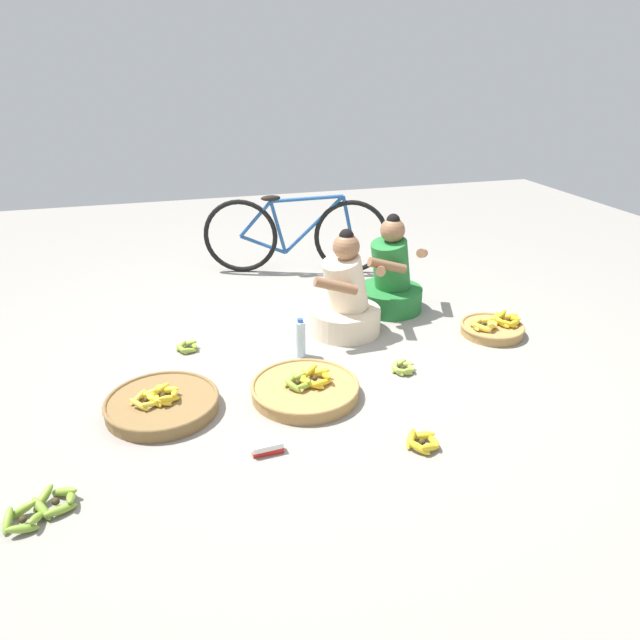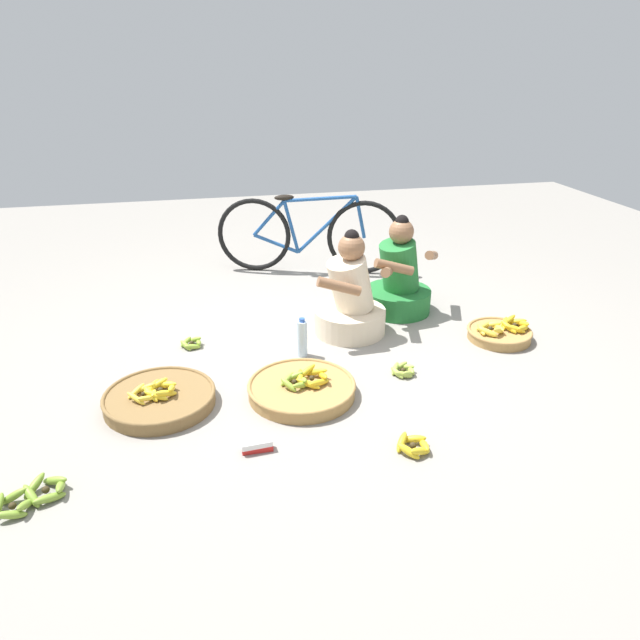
# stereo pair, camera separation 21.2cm
# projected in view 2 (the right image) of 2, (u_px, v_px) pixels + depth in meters

# --- Properties ---
(ground_plane) EXTENTS (10.00, 10.00, 0.00)m
(ground_plane) POSITION_uv_depth(u_px,v_px,m) (314.00, 355.00, 3.99)
(ground_plane) COLOR gray
(vendor_woman_front) EXTENTS (0.65, 0.52, 0.78)m
(vendor_woman_front) POSITION_uv_depth(u_px,v_px,m) (351.00, 301.00, 4.22)
(vendor_woman_front) COLOR beige
(vendor_woman_front) RESTS_ON ground
(vendor_woman_behind) EXTENTS (0.64, 0.52, 0.78)m
(vendor_woman_behind) POSITION_uv_depth(u_px,v_px,m) (399.00, 282.00, 4.58)
(vendor_woman_behind) COLOR #237233
(vendor_woman_behind) RESTS_ON ground
(bicycle_leaning) EXTENTS (1.64, 0.55, 0.73)m
(bicycle_leaning) POSITION_uv_depth(u_px,v_px,m) (308.00, 235.00, 5.38)
(bicycle_leaning) COLOR black
(bicycle_leaning) RESTS_ON ground
(banana_basket_back_left) EXTENTS (0.65, 0.65, 0.15)m
(banana_basket_back_left) POSITION_uv_depth(u_px,v_px,m) (159.00, 398.00, 3.40)
(banana_basket_back_left) COLOR brown
(banana_basket_back_left) RESTS_ON ground
(banana_basket_near_vendor) EXTENTS (0.65, 0.65, 0.16)m
(banana_basket_near_vendor) POSITION_uv_depth(u_px,v_px,m) (302.00, 388.00, 3.50)
(banana_basket_near_vendor) COLOR #A87F47
(banana_basket_near_vendor) RESTS_ON ground
(banana_basket_near_bicycle) EXTENTS (0.46, 0.46, 0.15)m
(banana_basket_near_bicycle) POSITION_uv_depth(u_px,v_px,m) (500.00, 333.00, 4.20)
(banana_basket_near_bicycle) COLOR #A87F47
(banana_basket_near_bicycle) RESTS_ON ground
(loose_bananas_front_center) EXTENTS (0.17, 0.17, 0.08)m
(loose_bananas_front_center) POSITION_uv_depth(u_px,v_px,m) (192.00, 343.00, 4.09)
(loose_bananas_front_center) COLOR #8CAD38
(loose_bananas_front_center) RESTS_ON ground
(loose_bananas_mid_left) EXTENTS (0.20, 0.21, 0.08)m
(loose_bananas_mid_left) POSITION_uv_depth(u_px,v_px,m) (414.00, 446.00, 3.02)
(loose_bananas_mid_left) COLOR gold
(loose_bananas_mid_left) RESTS_ON ground
(loose_bananas_mid_right) EXTENTS (0.18, 0.18, 0.07)m
(loose_bananas_mid_right) POSITION_uv_depth(u_px,v_px,m) (403.00, 370.00, 3.74)
(loose_bananas_mid_right) COLOR #9EB747
(loose_bananas_mid_right) RESTS_ON ground
(loose_bananas_back_right) EXTENTS (0.31, 0.28, 0.09)m
(loose_bananas_back_right) POSITION_uv_depth(u_px,v_px,m) (33.00, 496.00, 2.67)
(loose_bananas_back_right) COLOR olive
(loose_bananas_back_right) RESTS_ON ground
(water_bottle) EXTENTS (0.07, 0.07, 0.28)m
(water_bottle) POSITION_uv_depth(u_px,v_px,m) (302.00, 338.00, 3.93)
(water_bottle) COLOR silver
(water_bottle) RESTS_ON ground
(packet_carton_stack) EXTENTS (0.16, 0.06, 0.06)m
(packet_carton_stack) POSITION_uv_depth(u_px,v_px,m) (257.00, 446.00, 3.01)
(packet_carton_stack) COLOR red
(packet_carton_stack) RESTS_ON ground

